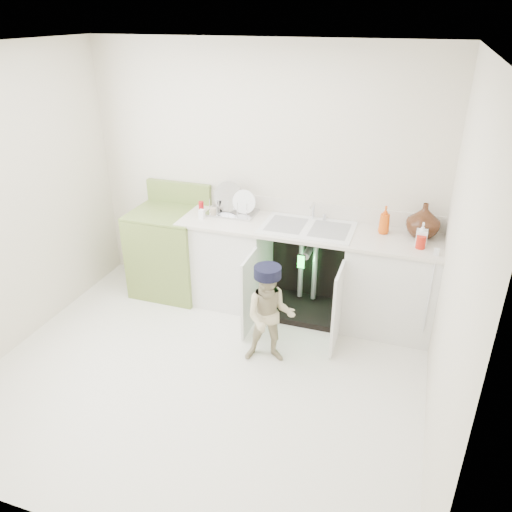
% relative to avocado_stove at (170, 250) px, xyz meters
% --- Properties ---
extents(ground, '(3.50, 3.50, 0.00)m').
position_rel_avocado_stove_xyz_m(ground, '(0.89, -1.18, -0.46)').
color(ground, beige).
rests_on(ground, ground).
extents(room_shell, '(6.00, 5.50, 1.26)m').
position_rel_avocado_stove_xyz_m(room_shell, '(0.89, -1.18, 0.79)').
color(room_shell, beige).
rests_on(room_shell, ground).
extents(counter_run, '(2.44, 1.02, 1.21)m').
position_rel_avocado_stove_xyz_m(counter_run, '(1.46, 0.03, 0.01)').
color(counter_run, white).
rests_on(counter_run, ground).
extents(avocado_stove, '(0.72, 0.65, 1.11)m').
position_rel_avocado_stove_xyz_m(avocado_stove, '(0.00, 0.00, 0.00)').
color(avocado_stove, olive).
rests_on(avocado_stove, ground).
extents(repair_worker, '(0.49, 0.72, 0.89)m').
position_rel_avocado_stove_xyz_m(repair_worker, '(1.34, -0.83, -0.01)').
color(repair_worker, '#C2AE8B').
rests_on(repair_worker, ground).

